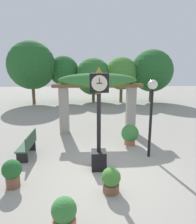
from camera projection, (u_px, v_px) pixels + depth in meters
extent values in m
plane|color=gray|center=(104.00, 172.00, 6.32)|extent=(60.00, 60.00, 0.00)
cube|color=black|center=(99.00, 160.00, 6.49)|extent=(0.47, 0.47, 0.61)
cylinder|color=black|center=(99.00, 123.00, 6.22)|extent=(0.13, 0.13, 1.88)
cylinder|color=gold|center=(99.00, 92.00, 6.01)|extent=(0.21, 0.21, 0.04)
cube|color=black|center=(99.00, 83.00, 5.95)|extent=(0.55, 0.55, 0.55)
cylinder|color=beige|center=(99.00, 83.00, 5.67)|extent=(0.45, 0.02, 0.45)
cylinder|color=beige|center=(98.00, 82.00, 6.23)|extent=(0.45, 0.02, 0.45)
cube|color=black|center=(99.00, 83.00, 5.65)|extent=(0.16, 0.01, 0.02)
cube|color=black|center=(99.00, 81.00, 5.64)|extent=(0.02, 0.01, 0.14)
cone|color=gold|center=(99.00, 70.00, 5.87)|extent=(0.19, 0.19, 0.18)
cube|color=gray|center=(64.00, 111.00, 9.93)|extent=(0.44, 0.44, 2.31)
cube|color=gray|center=(131.00, 110.00, 10.10)|extent=(0.44, 0.44, 2.31)
cube|color=brown|center=(98.00, 86.00, 9.53)|extent=(4.39, 0.11, 0.16)
cube|color=brown|center=(98.00, 86.00, 9.75)|extent=(4.39, 0.11, 0.16)
cube|color=brown|center=(97.00, 85.00, 9.96)|extent=(4.39, 0.11, 0.16)
ellipsoid|color=#387A38|center=(98.00, 80.00, 9.69)|extent=(3.85, 1.04, 0.70)
cylinder|color=#9E563D|center=(130.00, 142.00, 8.61)|extent=(0.45, 0.45, 0.23)
sphere|color=#387A38|center=(130.00, 133.00, 8.52)|extent=(0.74, 0.74, 0.74)
cylinder|color=brown|center=(13.00, 181.00, 5.53)|extent=(0.37, 0.37, 0.33)
sphere|color=#235B28|center=(12.00, 169.00, 5.45)|extent=(0.53, 0.53, 0.53)
cylinder|color=#B26B4C|center=(65.00, 224.00, 4.06)|extent=(0.48, 0.48, 0.27)
sphere|color=#387A38|center=(64.00, 210.00, 3.98)|extent=(0.51, 0.51, 0.51)
cylinder|color=brown|center=(111.00, 188.00, 5.31)|extent=(0.44, 0.44, 0.24)
sphere|color=#427F33|center=(111.00, 177.00, 5.25)|extent=(0.51, 0.51, 0.51)
cube|color=#2D4C38|center=(26.00, 146.00, 7.41)|extent=(0.42, 1.32, 0.05)
cube|color=#2D4C38|center=(31.00, 139.00, 7.36)|extent=(0.04, 1.32, 0.45)
cube|color=black|center=(31.00, 146.00, 7.97)|extent=(0.38, 0.08, 0.39)
cube|color=black|center=(22.00, 157.00, 6.94)|extent=(0.38, 0.08, 0.39)
cylinder|color=black|center=(150.00, 124.00, 7.19)|extent=(0.10, 0.10, 2.51)
sphere|color=white|center=(153.00, 85.00, 6.89)|extent=(0.34, 0.34, 0.34)
cylinder|color=brown|center=(34.00, 93.00, 18.27)|extent=(0.28, 0.28, 1.96)
sphere|color=#235B28|center=(32.00, 65.00, 17.73)|extent=(4.24, 4.24, 4.24)
cylinder|color=brown|center=(65.00, 92.00, 19.27)|extent=(0.28, 0.28, 1.98)
sphere|color=#235B28|center=(64.00, 71.00, 18.85)|extent=(2.79, 2.79, 2.79)
cylinder|color=brown|center=(93.00, 96.00, 19.35)|extent=(0.28, 0.28, 1.21)
sphere|color=#2D6B2D|center=(93.00, 77.00, 18.96)|extent=(3.47, 3.47, 3.47)
cylinder|color=brown|center=(121.00, 94.00, 19.10)|extent=(0.28, 0.28, 1.66)
sphere|color=#427F33|center=(121.00, 73.00, 18.69)|extent=(3.04, 3.04, 3.04)
cylinder|color=brown|center=(151.00, 94.00, 19.28)|extent=(0.28, 0.28, 1.59)
sphere|color=#235B28|center=(152.00, 71.00, 18.81)|extent=(3.92, 3.92, 3.92)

